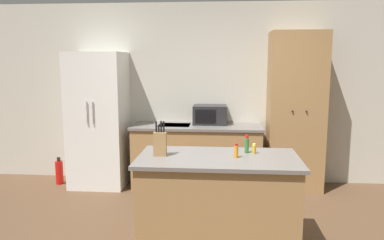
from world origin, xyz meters
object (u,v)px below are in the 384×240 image
at_px(refrigerator, 99,120).
at_px(spice_bottle_amber_oil, 236,151).
at_px(knife_block, 160,143).
at_px(spice_bottle_short_red, 247,145).
at_px(pantry_cabinet, 295,112).
at_px(microwave, 210,115).
at_px(fire_extinguisher, 59,172).
at_px(spice_bottle_tall_dark, 254,149).

height_order(refrigerator, spice_bottle_amber_oil, refrigerator).
bearing_deg(knife_block, spice_bottle_short_red, 12.21).
relative_size(pantry_cabinet, knife_block, 6.62).
bearing_deg(pantry_cabinet, microwave, 176.48).
xyz_separation_m(refrigerator, knife_block, (1.18, -1.78, 0.08)).
height_order(spice_bottle_short_red, fire_extinguisher, spice_bottle_short_red).
distance_m(microwave, spice_bottle_amber_oil, 1.97).
relative_size(pantry_cabinet, spice_bottle_amber_oil, 16.26).
relative_size(microwave, spice_bottle_tall_dark, 4.84).
bearing_deg(refrigerator, spice_bottle_short_red, -39.01).
bearing_deg(microwave, knife_block, -101.45).
relative_size(refrigerator, spice_bottle_tall_dark, 19.42).
bearing_deg(knife_block, refrigerator, 123.52).
distance_m(knife_block, spice_bottle_short_red, 0.82).
xyz_separation_m(pantry_cabinet, spice_bottle_tall_dark, (-0.70, -1.71, -0.13)).
height_order(microwave, spice_bottle_short_red, microwave).
bearing_deg(spice_bottle_amber_oil, pantry_cabinet, 65.03).
distance_m(knife_block, fire_extinguisher, 2.63).
xyz_separation_m(spice_bottle_short_red, spice_bottle_amber_oil, (-0.11, -0.19, -0.02)).
xyz_separation_m(microwave, spice_bottle_short_red, (0.41, -1.76, -0.03)).
xyz_separation_m(spice_bottle_short_red, fire_extinguisher, (-2.59, 1.56, -0.81)).
xyz_separation_m(microwave, spice_bottle_tall_dark, (0.48, -1.78, -0.07)).
xyz_separation_m(knife_block, fire_extinguisher, (-1.78, 1.73, -0.85)).
xyz_separation_m(knife_block, spice_bottle_tall_dark, (0.87, 0.15, -0.07)).
xyz_separation_m(refrigerator, microwave, (1.57, 0.15, 0.07)).
xyz_separation_m(refrigerator, fire_extinguisher, (-0.60, -0.05, -0.77)).
distance_m(pantry_cabinet, microwave, 1.18).
height_order(refrigerator, fire_extinguisher, refrigerator).
height_order(spice_bottle_tall_dark, spice_bottle_short_red, spice_bottle_short_red).
distance_m(refrigerator, spice_bottle_short_red, 2.56).
bearing_deg(pantry_cabinet, spice_bottle_tall_dark, -112.22).
bearing_deg(spice_bottle_amber_oil, knife_block, 178.97).
bearing_deg(refrigerator, spice_bottle_amber_oil, -43.70).
relative_size(knife_block, spice_bottle_amber_oil, 2.46).
distance_m(spice_bottle_tall_dark, fire_extinguisher, 3.19).
height_order(pantry_cabinet, spice_bottle_amber_oil, pantry_cabinet).
xyz_separation_m(microwave, knife_block, (-0.39, -1.93, 0.01)).
height_order(refrigerator, microwave, refrigerator).
height_order(microwave, knife_block, knife_block).
height_order(knife_block, fire_extinguisher, knife_block).
height_order(knife_block, spice_bottle_tall_dark, knife_block).
distance_m(spice_bottle_tall_dark, spice_bottle_short_red, 0.08).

